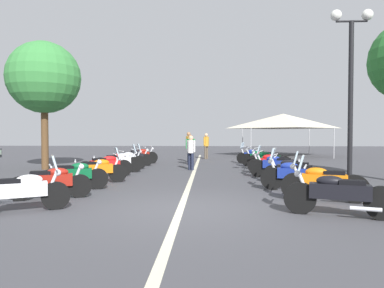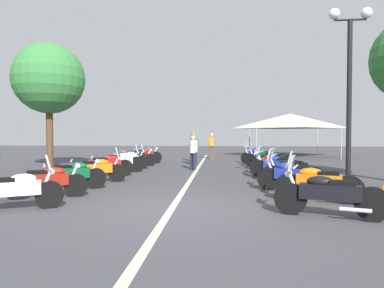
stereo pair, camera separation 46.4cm
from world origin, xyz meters
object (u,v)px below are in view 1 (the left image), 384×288
event_tent (283,121)px  motorcycle_left_row_4 (106,165)px  motorcycle_right_row_0 (338,193)px  bystander_0 (191,150)px  motorcycle_right_row_6 (268,160)px  motorcycle_right_row_1 (323,182)px  motorcycle_right_row_5 (273,163)px  motorcycle_left_row_5 (118,162)px  bystander_1 (189,144)px  motorcycle_left_row_6 (125,159)px  motorcycle_right_row_4 (277,165)px  street_lamp_twin_globe (351,69)px  motorcycle_right_row_8 (254,156)px  motorcycle_right_row_7 (261,158)px  motorcycle_left_row_7 (133,157)px  motorcycle_left_row_8 (140,155)px  motorcycle_left_row_0 (22,191)px  bystander_3 (190,147)px  motorcycle_left_row_2 (74,175)px  bystander_4 (206,144)px  roadside_tree_0 (44,78)px  motorcycle_right_row_2 (295,175)px  motorcycle_left_row_3 (97,169)px  motorcycle_right_row_3 (293,170)px  motorcycle_left_row_1 (51,182)px

event_tent → motorcycle_left_row_4: bearing=143.7°
motorcycle_right_row_0 → bystander_0: bearing=-50.4°
motorcycle_right_row_6 → bystander_0: bearing=25.1°
motorcycle_right_row_1 → motorcycle_right_row_5: motorcycle_right_row_1 is taller
motorcycle_left_row_5 → bystander_1: bystander_1 is taller
motorcycle_left_row_6 → motorcycle_right_row_5: (-1.37, -6.59, -0.02)m
motorcycle_right_row_4 → bystander_1: bystander_1 is taller
street_lamp_twin_globe → motorcycle_right_row_1: bearing=142.6°
motorcycle_left_row_6 → motorcycle_right_row_5: 6.73m
motorcycle_right_row_8 → street_lamp_twin_globe: (-8.58, -1.65, 3.12)m
motorcycle_right_row_7 → motorcycle_right_row_8: motorcycle_right_row_8 is taller
motorcycle_left_row_7 → motorcycle_left_row_8: 1.41m
motorcycle_left_row_0 → motorcycle_left_row_7: bearing=61.1°
motorcycle_left_row_8 → bystander_3: size_ratio=1.21×
motorcycle_left_row_2 → bystander_0: bearing=42.4°
motorcycle_right_row_7 → event_tent: size_ratio=0.31×
motorcycle_left_row_0 → motorcycle_right_row_7: 12.13m
motorcycle_right_row_8 → street_lamp_twin_globe: size_ratio=0.36×
bystander_4 → roadside_tree_0: roadside_tree_0 is taller
motorcycle_left_row_4 → motorcycle_right_row_2: motorcycle_right_row_2 is taller
street_lamp_twin_globe → bystander_3: bearing=32.7°
motorcycle_left_row_3 → roadside_tree_0: 6.90m
motorcycle_left_row_8 → motorcycle_right_row_2: size_ratio=0.99×
motorcycle_right_row_6 → motorcycle_right_row_8: 3.06m
street_lamp_twin_globe → bystander_0: street_lamp_twin_globe is taller
motorcycle_right_row_3 → motorcycle_right_row_4: bearing=-58.9°
motorcycle_left_row_5 → motorcycle_right_row_1: size_ratio=1.01×
motorcycle_left_row_8 → motorcycle_right_row_3: motorcycle_right_row_3 is taller
motorcycle_right_row_1 → bystander_0: bearing=-48.6°
motorcycle_left_row_4 → event_tent: bearing=22.7°
motorcycle_right_row_3 → motorcycle_left_row_3: bearing=24.9°
motorcycle_left_row_0 → bystander_1: 13.51m
bystander_0 → bystander_3: size_ratio=0.98×
motorcycle_right_row_2 → motorcycle_left_row_5: bearing=-18.6°
bystander_1 → bystander_3: bystander_1 is taller
motorcycle_right_row_5 → motorcycle_left_row_2: bearing=50.4°
motorcycle_left_row_3 → bystander_3: (7.00, -2.80, 0.49)m
motorcycle_right_row_7 → bystander_3: bystander_3 is taller
bystander_1 → motorcycle_left_row_1: bearing=-100.7°
motorcycle_left_row_0 → motorcycle_right_row_6: 11.09m
motorcycle_left_row_0 → motorcycle_right_row_2: (3.03, -6.45, 0.02)m
motorcycle_right_row_5 → event_tent: bearing=-88.0°
motorcycle_left_row_3 → motorcycle_right_row_8: size_ratio=1.01×
motorcycle_right_row_6 → motorcycle_right_row_8: (3.05, 0.24, -0.01)m
motorcycle_right_row_3 → motorcycle_right_row_0: bearing=110.7°
motorcycle_left_row_0 → motorcycle_right_row_3: (4.44, -6.75, -0.00)m
motorcycle_left_row_4 → motorcycle_right_row_6: (2.94, -6.72, 0.01)m
motorcycle_right_row_3 → motorcycle_right_row_6: 4.39m
motorcycle_left_row_6 → motorcycle_right_row_3: size_ratio=1.03×
motorcycle_right_row_1 → motorcycle_left_row_1: bearing=14.9°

